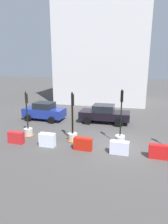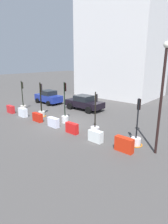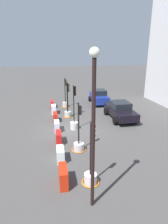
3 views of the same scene
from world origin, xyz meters
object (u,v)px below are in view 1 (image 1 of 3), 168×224
object	(u,v)px
construction_barrier_3	(119,148)
car_black_sedan	(104,114)
traffic_light_0	(28,129)
car_blue_estate	(44,111)
traffic_light_1	(73,132)
construction_barrier_1	(47,140)
construction_barrier_2	(83,144)
traffic_light_2	(120,135)
construction_barrier_4	(159,152)
construction_barrier_0	(16,138)

from	to	relation	value
construction_barrier_3	car_black_sedan	xyz separation A→B (m)	(-1.74, 5.97, 0.41)
traffic_light_0	car_blue_estate	xyz separation A→B (m)	(-0.65, 4.07, 0.32)
car_black_sedan	car_blue_estate	bearing A→B (deg)	-174.80
traffic_light_1	construction_barrier_1	size ratio (longest dim) A/B	3.26
traffic_light_0	traffic_light_1	size ratio (longest dim) A/B	0.97
traffic_light_1	construction_barrier_2	world-z (taller)	traffic_light_1
traffic_light_2	construction_barrier_4	distance (m)	2.64
traffic_light_0	construction_barrier_2	distance (m)	4.69
traffic_light_1	car_blue_estate	xyz separation A→B (m)	(-4.09, 4.20, 0.21)
construction_barrier_1	construction_barrier_4	distance (m)	6.66
car_blue_estate	construction_barrier_3	bearing A→B (deg)	-36.77
traffic_light_0	construction_barrier_0	world-z (taller)	traffic_light_0
construction_barrier_1	car_black_sedan	xyz separation A→B (m)	(2.77, 5.98, 0.38)
construction_barrier_4	car_black_sedan	world-z (taller)	car_black_sedan
car_black_sedan	construction_barrier_0	bearing A→B (deg)	-129.39
construction_barrier_0	car_blue_estate	size ratio (longest dim) A/B	0.27
traffic_light_2	construction_barrier_2	world-z (taller)	traffic_light_2
traffic_light_1	construction_barrier_0	size ratio (longest dim) A/B	3.12
construction_barrier_2	construction_barrier_4	world-z (taller)	construction_barrier_4
construction_barrier_3	car_blue_estate	distance (m)	9.14
construction_barrier_3	car_blue_estate	world-z (taller)	car_blue_estate
construction_barrier_2	construction_barrier_4	bearing A→B (deg)	-0.40
construction_barrier_3	construction_barrier_4	world-z (taller)	construction_barrier_4
construction_barrier_0	construction_barrier_1	world-z (taller)	construction_barrier_1
construction_barrier_2	traffic_light_0	bearing A→B (deg)	162.83
construction_barrier_1	construction_barrier_2	distance (m)	2.33
construction_barrier_1	construction_barrier_4	xyz separation A→B (m)	(6.66, -0.00, -0.02)
construction_barrier_2	construction_barrier_3	xyz separation A→B (m)	(2.18, -0.01, 0.00)
traffic_light_2	construction_barrier_4	size ratio (longest dim) A/B	3.32
traffic_light_0	traffic_light_2	size ratio (longest dim) A/B	0.90
construction_barrier_1	construction_barrier_2	bearing A→B (deg)	0.64
traffic_light_1	construction_barrier_2	distance (m)	1.64
traffic_light_1	construction_barrier_0	world-z (taller)	traffic_light_1
construction_barrier_0	construction_barrier_4	distance (m)	8.86
traffic_light_0	car_black_sedan	distance (m)	6.72
traffic_light_1	traffic_light_2	size ratio (longest dim) A/B	0.93
construction_barrier_4	car_black_sedan	xyz separation A→B (m)	(-3.89, 5.99, 0.40)
construction_barrier_2	car_black_sedan	xyz separation A→B (m)	(0.44, 5.96, 0.41)
construction_barrier_2	construction_barrier_3	distance (m)	2.18
traffic_light_0	construction_barrier_1	world-z (taller)	traffic_light_0
traffic_light_2	construction_barrier_3	distance (m)	1.42
traffic_light_0	traffic_light_1	xyz separation A→B (m)	(3.44, -0.14, 0.11)
construction_barrier_1	construction_barrier_3	size ratio (longest dim) A/B	0.93
construction_barrier_1	car_blue_estate	distance (m)	6.16
traffic_light_2	car_blue_estate	world-z (taller)	traffic_light_2
traffic_light_2	construction_barrier_2	bearing A→B (deg)	-146.75
construction_barrier_1	construction_barrier_2	world-z (taller)	construction_barrier_1
construction_barrier_2	construction_barrier_3	size ratio (longest dim) A/B	1.02
construction_barrier_4	traffic_light_0	bearing A→B (deg)	170.88
construction_barrier_2	car_blue_estate	distance (m)	7.50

